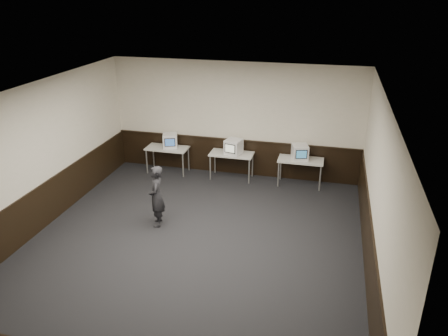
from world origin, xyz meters
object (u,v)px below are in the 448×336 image
at_px(desk_center, 232,156).
at_px(person, 156,196).
at_px(emac_center, 233,147).
at_px(desk_left, 167,150).
at_px(emac_right, 300,152).
at_px(emac_left, 170,141).
at_px(desk_right, 301,162).

distance_m(desk_center, person, 3.11).
bearing_deg(emac_center, desk_center, 159.39).
relative_size(desk_left, emac_center, 2.31).
xyz_separation_m(desk_center, emac_right, (1.86, -0.01, 0.28)).
xyz_separation_m(emac_right, person, (-2.90, -2.93, -0.24)).
height_order(desk_left, emac_right, emac_right).
bearing_deg(emac_left, desk_center, -20.31).
height_order(emac_left, emac_right, emac_right).
height_order(desk_right, person, person).
bearing_deg(emac_center, desk_left, -167.83).
distance_m(emac_center, person, 3.10).
bearing_deg(emac_right, emac_center, 165.43).
xyz_separation_m(desk_left, emac_center, (1.96, -0.04, 0.28)).
xyz_separation_m(emac_center, person, (-1.09, -2.89, -0.25)).
bearing_deg(person, emac_center, 141.19).
relative_size(desk_center, emac_left, 2.26).
xyz_separation_m(emac_left, emac_right, (3.68, -0.05, 0.00)).
relative_size(emac_center, emac_right, 1.00).
bearing_deg(desk_right, desk_left, 180.00).
height_order(emac_center, person, person).
bearing_deg(emac_left, desk_right, -19.63).
distance_m(desk_center, emac_left, 1.84).
relative_size(emac_center, person, 0.37).
distance_m(emac_left, emac_right, 3.68).
height_order(emac_left, emac_center, emac_center).
height_order(emac_right, person, person).
relative_size(emac_left, emac_center, 1.02).
bearing_deg(emac_center, person, -97.37).
height_order(emac_center, emac_right, emac_center).
relative_size(desk_center, desk_right, 1.00).
bearing_deg(desk_center, person, -109.42).
bearing_deg(desk_center, desk_left, 180.00).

